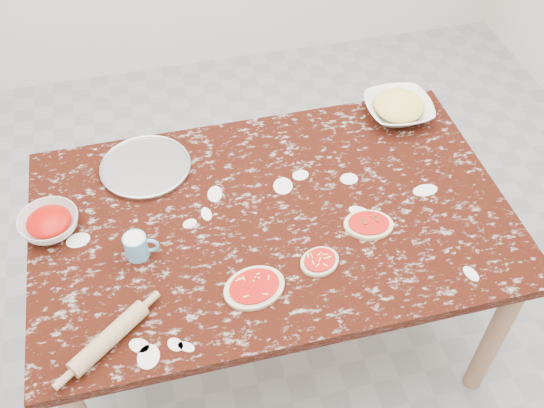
% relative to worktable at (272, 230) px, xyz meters
% --- Properties ---
extents(ground, '(4.00, 4.00, 0.00)m').
position_rel_worktable_xyz_m(ground, '(0.00, 0.00, -0.67)').
color(ground, gray).
extents(worktable, '(1.60, 1.00, 0.75)m').
position_rel_worktable_xyz_m(worktable, '(0.00, 0.00, 0.00)').
color(worktable, black).
rests_on(worktable, ground).
extents(pizza_tray, '(0.35, 0.35, 0.01)m').
position_rel_worktable_xyz_m(pizza_tray, '(-0.39, 0.32, 0.09)').
color(pizza_tray, '#B2B2B7').
rests_on(pizza_tray, worktable).
extents(sauce_bowl, '(0.23, 0.23, 0.06)m').
position_rel_worktable_xyz_m(sauce_bowl, '(-0.72, 0.11, 0.11)').
color(sauce_bowl, white).
rests_on(sauce_bowl, worktable).
extents(cheese_bowl, '(0.27, 0.27, 0.06)m').
position_rel_worktable_xyz_m(cheese_bowl, '(0.60, 0.38, 0.11)').
color(cheese_bowl, white).
rests_on(cheese_bowl, worktable).
extents(flour_mug, '(0.11, 0.07, 0.09)m').
position_rel_worktable_xyz_m(flour_mug, '(-0.45, -0.07, 0.13)').
color(flour_mug, '#5FA8D2').
rests_on(flour_mug, worktable).
extents(pizza_left, '(0.22, 0.19, 0.02)m').
position_rel_worktable_xyz_m(pizza_left, '(-0.13, -0.28, 0.09)').
color(pizza_left, beige).
rests_on(pizza_left, worktable).
extents(pizza_mid, '(0.16, 0.15, 0.02)m').
position_rel_worktable_xyz_m(pizza_mid, '(0.10, -0.24, 0.09)').
color(pizza_mid, beige).
rests_on(pizza_mid, worktable).
extents(pizza_right, '(0.19, 0.16, 0.02)m').
position_rel_worktable_xyz_m(pizza_right, '(0.30, -0.13, 0.09)').
color(pizza_right, beige).
rests_on(pizza_right, worktable).
extents(rolling_pin, '(0.24, 0.20, 0.05)m').
position_rel_worktable_xyz_m(rolling_pin, '(-0.56, -0.36, 0.11)').
color(rolling_pin, tan).
rests_on(rolling_pin, worktable).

